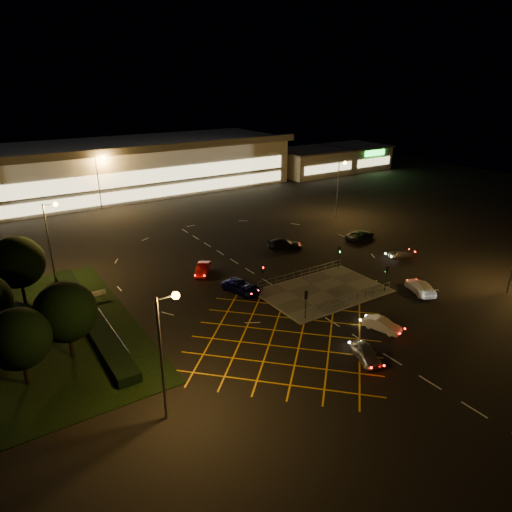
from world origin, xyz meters
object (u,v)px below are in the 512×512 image
signal_nw (263,273)px  car_near_silver (366,354)px  signal_sw (306,299)px  signal_ne (339,253)px  car_queue_white (382,325)px  car_far_dkgrey (285,244)px  car_approach_white (420,287)px  car_right_silver (400,253)px  car_circ_red (203,269)px  car_east_grey (360,235)px  signal_se (386,273)px  car_left_blue (242,287)px

signal_nw → car_near_silver: signal_nw is taller
signal_sw → signal_ne: bearing=-146.4°
car_queue_white → car_far_dkgrey: car_far_dkgrey is taller
signal_ne → car_near_silver: signal_ne is taller
signal_ne → car_approach_white: signal_ne is taller
car_right_silver → car_near_silver: bearing=133.5°
signal_sw → car_circ_red: (-3.54, 16.49, -1.68)m
car_near_silver → car_right_silver: bearing=52.2°
signal_nw → signal_ne: 12.00m
car_circ_red → car_approach_white: 26.70m
car_queue_white → car_east_grey: 27.74m
car_far_dkgrey → car_east_grey: (12.30, -3.07, -0.02)m
car_right_silver → signal_nw: bearing=95.6°
car_queue_white → car_circ_red: bearing=94.4°
signal_nw → car_far_dkgrey: size_ratio=0.61×
signal_sw → car_queue_white: bearing=130.3°
signal_se → car_right_silver: signal_se is taller
car_right_silver → car_approach_white: 11.33m
signal_nw → car_left_blue: size_ratio=0.63×
car_circ_red → car_east_grey: 26.68m
car_left_blue → car_queue_white: bearing=-79.1°
car_left_blue → car_approach_white: car_approach_white is taller
signal_se → car_circ_red: (-15.54, 16.49, -1.68)m
car_near_silver → car_far_dkgrey: bearing=85.9°
car_left_blue → car_far_dkgrey: (13.00, 9.07, 0.05)m
car_circ_red → car_right_silver: bearing=17.0°
car_queue_white → car_far_dkgrey: 24.80m
car_queue_white → car_circ_red: car_circ_red is taller
signal_ne → car_far_dkgrey: (-1.20, 10.20, -1.62)m
car_queue_white → car_east_grey: size_ratio=0.73×
signal_se → car_queue_white: bearing=40.4°
signal_sw → car_approach_white: signal_sw is taller
signal_se → car_left_blue: bearing=-32.7°
signal_nw → signal_ne: (12.00, 0.00, 0.00)m
signal_nw → car_far_dkgrey: signal_nw is taller
car_near_silver → car_far_dkgrey: size_ratio=0.77×
car_far_dkgrey → car_queue_white: bearing=-159.9°
signal_sw → car_far_dkgrey: size_ratio=0.61×
car_near_silver → car_queue_white: car_near_silver is taller
signal_sw → car_right_silver: (22.37, 6.57, -1.74)m
car_right_silver → car_east_grey: 8.59m
car_far_dkgrey → car_right_silver: bearing=-101.6°
car_right_silver → car_circ_red: car_circ_red is taller
signal_se → car_approach_white: (3.39, -2.35, -1.65)m
signal_nw → car_east_grey: bearing=17.2°
car_near_silver → car_east_grey: bearing=63.8°
signal_nw → car_near_silver: bearing=-90.4°
signal_sw → car_east_grey: bearing=-146.8°
car_queue_white → car_approach_white: 10.96m
car_queue_white → car_left_blue: 16.70m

